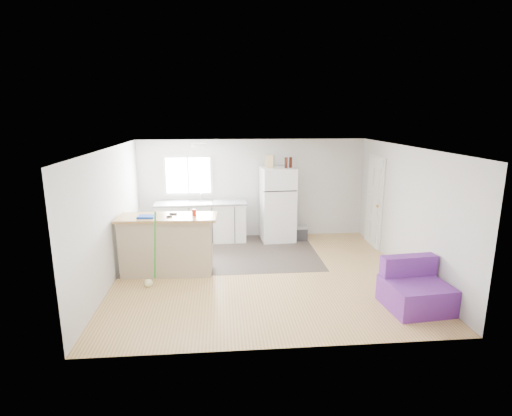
{
  "coord_description": "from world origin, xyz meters",
  "views": [
    {
      "loc": [
        -0.76,
        -7.1,
        2.98
      ],
      "look_at": [
        -0.07,
        0.7,
        1.14
      ],
      "focal_mm": 28.0,
      "sensor_mm": 36.0,
      "label": 1
    }
  ],
  "objects_px": {
    "purple_seat": "(415,290)",
    "bottle_right": "(291,162)",
    "cleaner_jug": "(186,267)",
    "cooler": "(298,233)",
    "cardboard_box": "(270,161)",
    "refrigerator": "(278,204)",
    "bottle_left": "(286,163)",
    "blue_tray": "(146,217)",
    "red_cup": "(194,212)",
    "peninsula": "(167,244)",
    "kitchen_cabinets": "(202,221)",
    "mop": "(150,274)"
  },
  "relations": [
    {
      "from": "red_cup",
      "to": "cardboard_box",
      "type": "bearing_deg",
      "value": 48.78
    },
    {
      "from": "red_cup",
      "to": "purple_seat",
      "type": "bearing_deg",
      "value": -26.38
    },
    {
      "from": "refrigerator",
      "to": "bottle_right",
      "type": "distance_m",
      "value": 1.05
    },
    {
      "from": "cleaner_jug",
      "to": "bottle_right",
      "type": "relative_size",
      "value": 1.37
    },
    {
      "from": "blue_tray",
      "to": "bottle_left",
      "type": "distance_m",
      "value": 3.53
    },
    {
      "from": "mop",
      "to": "cardboard_box",
      "type": "distance_m",
      "value": 3.84
    },
    {
      "from": "mop",
      "to": "peninsula",
      "type": "bearing_deg",
      "value": 44.29
    },
    {
      "from": "cleaner_jug",
      "to": "blue_tray",
      "type": "xyz_separation_m",
      "value": [
        -0.69,
        0.05,
        1.0
      ]
    },
    {
      "from": "cleaner_jug",
      "to": "cardboard_box",
      "type": "distance_m",
      "value": 3.24
    },
    {
      "from": "peninsula",
      "to": "cleaner_jug",
      "type": "distance_m",
      "value": 0.56
    },
    {
      "from": "bottle_left",
      "to": "peninsula",
      "type": "bearing_deg",
      "value": -144.92
    },
    {
      "from": "kitchen_cabinets",
      "to": "peninsula",
      "type": "xyz_separation_m",
      "value": [
        -0.56,
        -1.94,
        0.08
      ]
    },
    {
      "from": "red_cup",
      "to": "kitchen_cabinets",
      "type": "bearing_deg",
      "value": 89.13
    },
    {
      "from": "purple_seat",
      "to": "bottle_left",
      "type": "height_order",
      "value": "bottle_left"
    },
    {
      "from": "refrigerator",
      "to": "bottle_right",
      "type": "relative_size",
      "value": 7.04
    },
    {
      "from": "cardboard_box",
      "to": "bottle_right",
      "type": "relative_size",
      "value": 1.2
    },
    {
      "from": "refrigerator",
      "to": "blue_tray",
      "type": "relative_size",
      "value": 5.87
    },
    {
      "from": "purple_seat",
      "to": "bottle_left",
      "type": "relative_size",
      "value": 3.97
    },
    {
      "from": "red_cup",
      "to": "cardboard_box",
      "type": "xyz_separation_m",
      "value": [
        1.65,
        1.88,
        0.72
      ]
    },
    {
      "from": "blue_tray",
      "to": "bottle_left",
      "type": "xyz_separation_m",
      "value": [
        2.89,
        1.88,
        0.74
      ]
    },
    {
      "from": "mop",
      "to": "bottle_left",
      "type": "xyz_separation_m",
      "value": [
        2.79,
        2.38,
        1.66
      ]
    },
    {
      "from": "kitchen_cabinets",
      "to": "bottle_right",
      "type": "height_order",
      "value": "bottle_right"
    },
    {
      "from": "purple_seat",
      "to": "mop",
      "type": "bearing_deg",
      "value": 159.41
    },
    {
      "from": "purple_seat",
      "to": "cooler",
      "type": "bearing_deg",
      "value": 102.83
    },
    {
      "from": "bottle_right",
      "to": "purple_seat",
      "type": "bearing_deg",
      "value": -69.0
    },
    {
      "from": "cooler",
      "to": "cardboard_box",
      "type": "height_order",
      "value": "cardboard_box"
    },
    {
      "from": "kitchen_cabinets",
      "to": "peninsula",
      "type": "relative_size",
      "value": 1.16
    },
    {
      "from": "peninsula",
      "to": "red_cup",
      "type": "relative_size",
      "value": 15.52
    },
    {
      "from": "cardboard_box",
      "to": "cooler",
      "type": "bearing_deg",
      "value": -3.31
    },
    {
      "from": "peninsula",
      "to": "blue_tray",
      "type": "bearing_deg",
      "value": -163.4
    },
    {
      "from": "refrigerator",
      "to": "bottle_left",
      "type": "distance_m",
      "value": 1.02
    },
    {
      "from": "mop",
      "to": "cardboard_box",
      "type": "xyz_separation_m",
      "value": [
        2.42,
        2.46,
        1.68
      ]
    },
    {
      "from": "cardboard_box",
      "to": "bottle_right",
      "type": "distance_m",
      "value": 0.49
    },
    {
      "from": "refrigerator",
      "to": "blue_tray",
      "type": "xyz_separation_m",
      "value": [
        -2.72,
        -1.98,
        0.27
      ]
    },
    {
      "from": "peninsula",
      "to": "bottle_left",
      "type": "relative_size",
      "value": 7.45
    },
    {
      "from": "refrigerator",
      "to": "blue_tray",
      "type": "height_order",
      "value": "refrigerator"
    },
    {
      "from": "purple_seat",
      "to": "bottle_right",
      "type": "height_order",
      "value": "bottle_right"
    },
    {
      "from": "refrigerator",
      "to": "bottle_left",
      "type": "xyz_separation_m",
      "value": [
        0.17,
        -0.1,
        1.01
      ]
    },
    {
      "from": "peninsula",
      "to": "cleaner_jug",
      "type": "bearing_deg",
      "value": -18.52
    },
    {
      "from": "peninsula",
      "to": "cardboard_box",
      "type": "bearing_deg",
      "value": 43.14
    },
    {
      "from": "cleaner_jug",
      "to": "cardboard_box",
      "type": "bearing_deg",
      "value": 27.59
    },
    {
      "from": "cooler",
      "to": "bottle_right",
      "type": "xyz_separation_m",
      "value": [
        -0.2,
        0.02,
        1.71
      ]
    },
    {
      "from": "refrigerator",
      "to": "blue_tray",
      "type": "bearing_deg",
      "value": -147.82
    },
    {
      "from": "red_cup",
      "to": "cleaner_jug",
      "type": "bearing_deg",
      "value": -145.06
    },
    {
      "from": "purple_seat",
      "to": "red_cup",
      "type": "height_order",
      "value": "red_cup"
    },
    {
      "from": "kitchen_cabinets",
      "to": "purple_seat",
      "type": "height_order",
      "value": "kitchen_cabinets"
    },
    {
      "from": "purple_seat",
      "to": "cardboard_box",
      "type": "distance_m",
      "value": 4.4
    },
    {
      "from": "kitchen_cabinets",
      "to": "red_cup",
      "type": "distance_m",
      "value": 2.07
    },
    {
      "from": "refrigerator",
      "to": "bottle_left",
      "type": "bearing_deg",
      "value": -34.37
    },
    {
      "from": "peninsula",
      "to": "bottle_right",
      "type": "bearing_deg",
      "value": 37.17
    }
  ]
}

